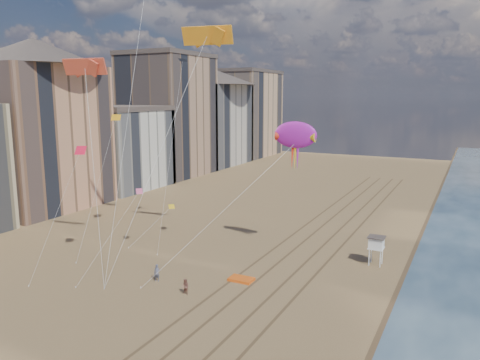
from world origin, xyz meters
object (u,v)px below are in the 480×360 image
object	(u,v)px
kite_flyer_a	(157,273)
kite_flyer_b	(185,287)
lifeguard_stand	(376,243)
grounded_kite	(241,279)
show_kite	(295,135)

from	to	relation	value
kite_flyer_a	kite_flyer_b	distance (m)	4.78
kite_flyer_a	lifeguard_stand	bearing A→B (deg)	29.28
lifeguard_stand	grounded_kite	xyz separation A→B (m)	(-11.62, -11.08, -2.44)
lifeguard_stand	kite_flyer_b	bearing A→B (deg)	-131.82
lifeguard_stand	kite_flyer_a	xyz separation A→B (m)	(-19.44, -15.15, -1.68)
lifeguard_stand	kite_flyer_a	world-z (taller)	lifeguard_stand
grounded_kite	kite_flyer_b	xyz separation A→B (m)	(-3.28, -5.59, 0.66)
show_kite	grounded_kite	bearing A→B (deg)	-103.06
kite_flyer_a	kite_flyer_b	size ratio (longest dim) A/B	1.13
show_kite	kite_flyer_b	world-z (taller)	show_kite
kite_flyer_a	kite_flyer_b	bearing A→B (deg)	-27.07
grounded_kite	kite_flyer_a	size ratio (longest dim) A/B	1.40
grounded_kite	kite_flyer_b	size ratio (longest dim) A/B	1.58
show_kite	kite_flyer_a	bearing A→B (deg)	-126.51
lifeguard_stand	show_kite	xyz separation A→B (m)	(-9.43, -1.63, 12.02)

